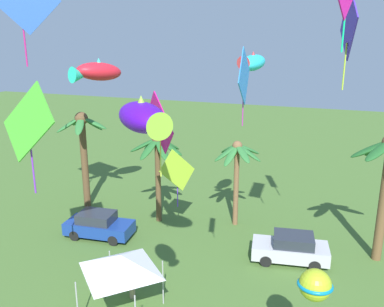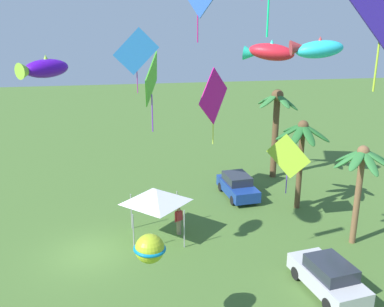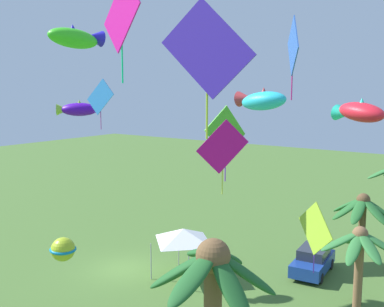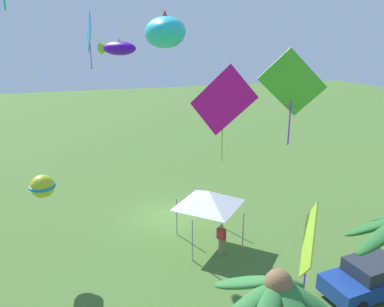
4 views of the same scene
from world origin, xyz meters
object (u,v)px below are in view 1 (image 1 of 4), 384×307
Objects in this scene: palm_tree_0 at (158,155)px; kite_diamond_0 at (177,171)px; parked_car_0 at (291,248)px; kite_ball_1 at (315,285)px; palm_tree_2 at (83,140)px; kite_fish_10 at (252,62)px; kite_diamond_7 at (28,124)px; spectator_0 at (132,282)px; kite_diamond_2 at (349,26)px; festival_tent at (120,263)px; parked_car_1 at (99,225)px; palm_tree_1 at (237,160)px; kite_diamond_4 at (160,124)px; kite_fish_5 at (143,117)px; kite_fish_11 at (97,72)px; kite_diamond_9 at (244,77)px.

kite_diamond_0 is at bearing -40.60° from palm_tree_0.
kite_ball_1 reaches higher than parked_car_0.
palm_tree_2 is 13.30m from kite_fish_10.
kite_diamond_0 is 0.73× the size of kite_diamond_7.
spectator_0 is 14.73m from kite_diamond_2.
palm_tree_2 is 12.65m from festival_tent.
kite_diamond_0 is at bearing 19.90° from parked_car_1.
kite_diamond_0 reaches higher than festival_tent.
palm_tree_1 reaches higher than parked_car_1.
kite_fish_10 is at bearing 48.84° from kite_diamond_4.
kite_diamond_7 is at bearing -166.16° from spectator_0.
kite_fish_5 reaches higher than palm_tree_2.
kite_fish_11 is at bearing -35.42° from palm_tree_2.
palm_tree_0 reaches higher than palm_tree_1.
parked_car_0 and parked_car_1 have the same top height.
spectator_0 is 0.76× the size of kite_fish_5.
palm_tree_1 is 3.93m from kite_diamond_0.
kite_diamond_4 is (-1.78, -7.31, 3.56)m from palm_tree_1.
palm_tree_2 is at bearing 141.00° from kite_diamond_9.
kite_diamond_4 is (-5.55, -3.93, 6.99)m from parked_car_0.
kite_fish_11 is at bearing 128.90° from spectator_0.
kite_fish_10 reaches higher than kite_ball_1.
kite_fish_5 is (8.25, -10.37, 8.82)m from parked_car_1.
kite_fish_5 is 0.89× the size of kite_diamond_9.
kite_diamond_0 is 1.46× the size of kite_fish_10.
palm_tree_2 is at bearing 142.12° from kite_diamond_4.
palm_tree_0 is 2.59m from kite_diamond_0.
kite_fish_11 is (-7.89, -2.39, 5.23)m from palm_tree_1.
spectator_0 is (-6.35, -5.61, 0.06)m from parked_car_0.
kite_fish_11 is at bearing 110.68° from parked_car_1.
spectator_0 is 0.68× the size of kite_diamond_9.
palm_tree_0 is at bearing 134.86° from kite_ball_1.
kite_fish_5 reaches higher than kite_ball_1.
kite_diamond_4 reaches higher than palm_tree_1.
kite_diamond_4 is 1.82× the size of kite_fish_5.
festival_tent reaches higher than spectator_0.
kite_fish_10 is at bearing -22.73° from palm_tree_0.
kite_diamond_0 is (-0.41, 7.45, 1.59)m from festival_tent.
kite_diamond_0 is 5.93m from kite_diamond_4.
kite_diamond_4 is at bearing -77.42° from kite_diamond_0.
festival_tent is at bearing -101.77° from kite_diamond_4.
kite_fish_10 is (3.18, 3.64, 2.47)m from kite_diamond_4.
palm_tree_0 is 15.69m from kite_fish_5.
spectator_0 is at bearing -138.55° from parked_car_0.
parked_car_1 is at bearing 145.12° from kite_diamond_9.
kite_fish_10 is at bearing 99.83° from kite_diamond_9.
spectator_0 is 0.33× the size of kite_diamond_7.
parked_car_1 is at bearing -126.62° from palm_tree_0.
kite_fish_5 reaches higher than palm_tree_1.
kite_diamond_0 is at bearing 93.15° from festival_tent.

